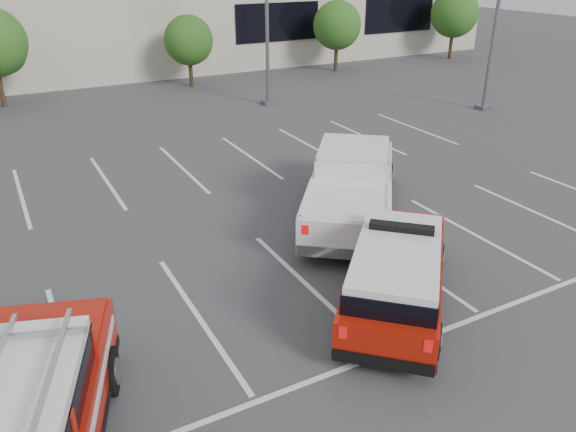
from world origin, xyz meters
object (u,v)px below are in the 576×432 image
(tree_right, at_px, (338,27))
(white_pickup, at_px, (351,190))
(fire_chief_suv, at_px, (396,277))
(tree_far_right, at_px, (455,15))
(tree_mid_right, at_px, (190,42))

(tree_right, relative_size, white_pickup, 0.68)
(tree_right, height_order, white_pickup, tree_right)
(tree_right, distance_m, fire_chief_suv, 27.52)
(tree_right, bearing_deg, tree_far_right, 0.00)
(tree_right, bearing_deg, white_pickup, -121.91)
(tree_right, relative_size, fire_chief_suv, 0.88)
(fire_chief_suv, bearing_deg, tree_mid_right, 124.11)
(tree_mid_right, bearing_deg, tree_right, 0.00)
(fire_chief_suv, relative_size, white_pickup, 0.77)
(tree_far_right, height_order, white_pickup, tree_far_right)
(tree_mid_right, bearing_deg, white_pickup, -95.94)
(tree_right, bearing_deg, fire_chief_suv, -120.30)
(tree_mid_right, bearing_deg, tree_far_right, 0.00)
(tree_far_right, bearing_deg, tree_mid_right, -180.00)
(white_pickup, bearing_deg, tree_far_right, 79.23)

